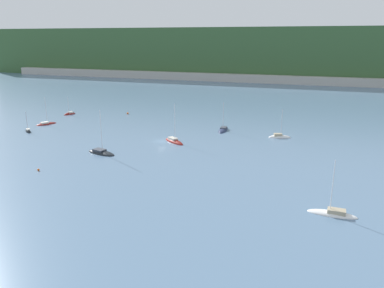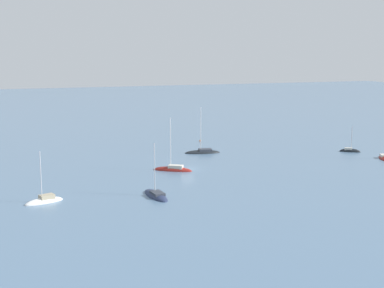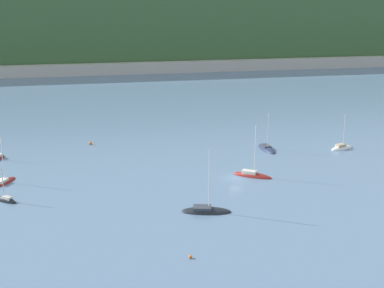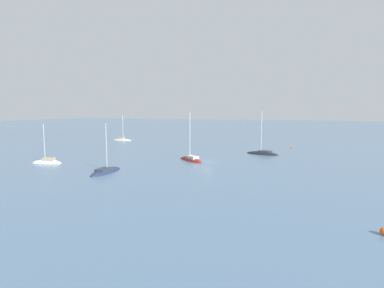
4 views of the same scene
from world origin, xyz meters
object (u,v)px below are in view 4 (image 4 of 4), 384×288
(mooring_buoy_0, at_px, (291,147))
(sailboat_2, at_px, (191,160))
(sailboat_0, at_px, (122,140))
(sailboat_1, at_px, (47,163))
(sailboat_3, at_px, (263,154))
(mooring_buoy_1, at_px, (384,231))
(sailboat_5, at_px, (106,172))

(mooring_buoy_0, bearing_deg, sailboat_2, 58.30)
(sailboat_0, xyz_separation_m, sailboat_1, (-14.68, 49.59, -0.01))
(sailboat_3, bearing_deg, sailboat_0, -3.20)
(sailboat_2, distance_m, mooring_buoy_1, 46.16)
(sailboat_0, xyz_separation_m, sailboat_2, (-43.29, 34.31, -0.02))
(sailboat_5, height_order, mooring_buoy_0, sailboat_5)
(sailboat_2, bearing_deg, sailboat_0, -3.21)
(mooring_buoy_0, relative_size, mooring_buoy_1, 0.66)
(mooring_buoy_0, height_order, mooring_buoy_1, mooring_buoy_1)
(sailboat_1, bearing_deg, sailboat_3, -160.14)
(sailboat_1, bearing_deg, sailboat_5, 152.84)
(sailboat_0, relative_size, sailboat_3, 0.85)
(sailboat_1, distance_m, sailboat_2, 32.44)
(mooring_buoy_1, bearing_deg, sailboat_2, -44.55)
(sailboat_2, xyz_separation_m, mooring_buoy_1, (-32.89, 32.38, 0.27))
(sailboat_0, height_order, sailboat_2, sailboat_2)
(sailboat_3, height_order, mooring_buoy_1, sailboat_3)
(sailboat_0, relative_size, sailboat_5, 1.03)
(sailboat_0, xyz_separation_m, mooring_buoy_1, (-76.19, 66.69, 0.25))
(mooring_buoy_0, bearing_deg, sailboat_0, -1.16)
(sailboat_1, height_order, sailboat_3, sailboat_3)
(sailboat_5, bearing_deg, mooring_buoy_0, -33.70)
(sailboat_2, height_order, mooring_buoy_0, sailboat_2)
(mooring_buoy_0, xyz_separation_m, mooring_buoy_1, (-12.50, 65.40, 0.13))
(sailboat_3, xyz_separation_m, sailboat_5, (24.08, 35.28, -0.02))
(sailboat_5, relative_size, mooring_buoy_0, 19.91)
(sailboat_0, distance_m, mooring_buoy_0, 63.70)
(sailboat_2, bearing_deg, mooring_buoy_0, -86.52)
(sailboat_0, xyz_separation_m, sailboat_3, (-57.38, 17.68, -0.04))
(sailboat_3, height_order, sailboat_5, sailboat_3)
(sailboat_3, bearing_deg, mooring_buoy_0, -97.14)
(sailboat_0, xyz_separation_m, sailboat_5, (-33.30, 52.96, -0.06))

